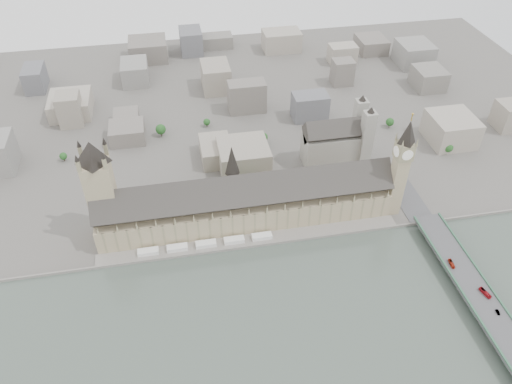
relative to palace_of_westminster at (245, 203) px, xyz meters
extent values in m
plane|color=#595651|center=(0.00, -19.70, -22.71)|extent=(900.00, 900.00, 0.00)
cube|color=slate|center=(0.00, -34.70, -21.21)|extent=(600.00, 1.50, 3.00)
cube|color=slate|center=(0.00, -27.20, -21.71)|extent=(270.00, 15.00, 2.00)
cube|color=white|center=(-90.00, -26.70, -18.71)|extent=(18.00, 7.00, 4.00)
cube|color=white|center=(-65.00, -26.70, -18.71)|extent=(18.00, 7.00, 4.00)
cube|color=white|center=(-40.00, -26.70, -18.71)|extent=(18.00, 7.00, 4.00)
cube|color=white|center=(-15.00, -26.70, -18.71)|extent=(18.00, 7.00, 4.00)
cube|color=white|center=(10.00, -26.70, -18.71)|extent=(18.00, 7.00, 4.00)
cube|color=tan|center=(0.00, 0.30, -10.21)|extent=(265.00, 40.00, 25.00)
cube|color=#302E2B|center=(0.00, 0.30, 12.37)|extent=(265.00, 40.73, 40.73)
cube|color=tan|center=(138.00, -11.70, 8.29)|extent=(12.00, 12.00, 62.00)
cube|color=#847B5B|center=(138.00, -11.70, 47.29)|extent=(14.00, 14.00, 16.00)
cylinder|color=white|center=(145.20, -11.70, 47.29)|extent=(0.60, 10.00, 10.00)
cylinder|color=white|center=(130.80, -11.70, 47.29)|extent=(0.60, 10.00, 10.00)
cylinder|color=white|center=(138.00, -4.50, 47.29)|extent=(10.00, 0.60, 10.00)
cylinder|color=white|center=(138.00, -18.90, 47.29)|extent=(10.00, 0.60, 10.00)
cone|color=black|center=(138.00, -11.70, 66.29)|extent=(17.00, 17.00, 22.00)
cylinder|color=gold|center=(138.00, -11.70, 80.29)|extent=(1.00, 1.00, 6.00)
sphere|color=gold|center=(138.00, -11.70, 83.79)|extent=(2.00, 2.00, 2.00)
cone|color=#847B5B|center=(144.50, -5.20, 59.29)|extent=(2.40, 2.40, 8.00)
cone|color=#847B5B|center=(131.50, -5.20, 59.29)|extent=(2.40, 2.40, 8.00)
cone|color=#847B5B|center=(144.50, -18.20, 59.29)|extent=(2.40, 2.40, 8.00)
cone|color=#847B5B|center=(131.50, -18.20, 59.29)|extent=(2.40, 2.40, 8.00)
cube|color=tan|center=(-122.00, 6.30, 17.29)|extent=(23.00, 23.00, 80.00)
cone|color=black|center=(-122.00, 6.30, 67.29)|extent=(30.00, 30.00, 20.00)
cylinder|color=#847B5B|center=(-10.00, 6.30, 20.29)|extent=(12.00, 12.00, 20.00)
cone|color=black|center=(-10.00, 6.30, 44.29)|extent=(13.00, 13.00, 28.00)
cube|color=#474749|center=(162.00, -107.20, -17.58)|extent=(25.00, 325.00, 10.25)
cube|color=gray|center=(105.00, 75.30, -5.71)|extent=(60.00, 28.00, 34.00)
cube|color=#302E2B|center=(105.00, 75.30, 16.29)|extent=(60.00, 28.28, 28.28)
cube|color=gray|center=(137.00, 87.30, 9.29)|extent=(12.00, 12.00, 64.00)
cube|color=gray|center=(137.00, 63.30, 9.29)|extent=(12.00, 12.00, 64.00)
imported|color=#B42914|center=(155.26, -93.96, -11.10)|extent=(3.25, 9.93, 2.72)
imported|color=#AD151E|center=(166.19, -126.81, -10.90)|extent=(5.32, 11.48, 3.11)
imported|color=gray|center=(166.41, -144.70, -11.64)|extent=(2.04, 5.03, 1.63)
imported|color=gray|center=(165.51, 20.31, -11.82)|extent=(2.39, 4.60, 1.27)
camera|label=1|loc=(-53.76, -334.61, 296.53)|focal=35.00mm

